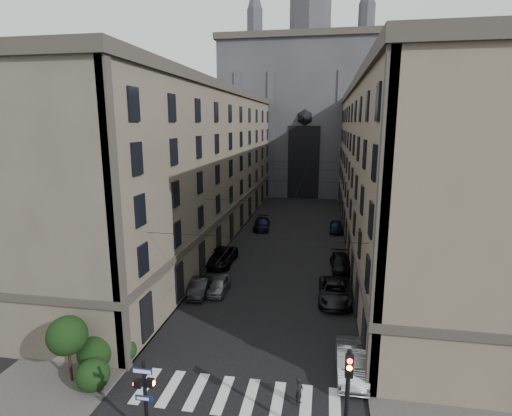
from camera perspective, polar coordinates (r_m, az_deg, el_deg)
The scene contains 19 objects.
sidewalk_left at distance 53.71m, azimuth -6.44°, elevation -3.61°, with size 7.00×80.00×0.15m, color #383533.
sidewalk_right at distance 51.98m, azimuth 16.44°, elevation -4.58°, with size 7.00×80.00×0.15m, color #383533.
zebra_crossing at distance 23.95m, azimuth -2.81°, elevation -25.25°, with size 11.00×3.20×0.01m, color beige.
building_left at distance 52.90m, azimuth -9.76°, elevation 6.28°, with size 13.60×60.60×18.85m.
building_right at distance 50.64m, azimuth 20.39°, elevation 5.45°, with size 13.60×60.60×18.85m.
gothic_tower at distance 88.67m, azimuth 7.41°, elevation 14.09°, with size 35.00×23.00×58.00m.
pedestrian_signal_left at distance 20.91m, azimuth -15.60°, elevation -24.12°, with size 1.02×0.38×4.00m.
traffic_light_right at distance 19.16m, azimuth 12.95°, elevation -24.17°, with size 0.34×0.50×5.20m.
shrub_cluster at distance 26.02m, azimuth -22.98°, elevation -18.24°, with size 3.90×4.40×3.90m.
tram_wires at distance 49.91m, azimuth 4.91°, elevation 3.65°, with size 14.00×60.00×0.43m.
car_left_near at distance 35.57m, azimuth -5.33°, elevation -10.93°, with size 1.54×3.84×1.31m, color slate.
car_left_midnear at distance 35.35m, azimuth -8.03°, elevation -11.12°, with size 1.42×4.06×1.34m, color black.
car_left_midfar at distance 42.21m, azimuth -5.07°, elevation -6.94°, with size 2.67×5.78×1.61m, color black.
car_left_far at distance 55.57m, azimuth 0.84°, elevation -2.28°, with size 2.11×5.19×1.51m, color black.
car_right_near at distance 25.67m, azimuth 13.42°, elevation -20.61°, with size 1.69×4.84×1.59m, color gray.
car_right_midnear at distance 34.45m, azimuth 11.19°, elevation -11.64°, with size 2.66×5.78×1.61m, color black.
car_right_midfar at distance 41.35m, azimuth 12.08°, elevation -7.69°, with size 2.05×5.05×1.46m, color black.
car_right_far at distance 55.21m, azimuth 11.39°, elevation -2.62°, with size 1.77×4.40×1.50m, color black.
pedestrian at distance 23.07m, azimuth 6.22°, elevation -24.54°, with size 0.58×0.38×1.58m, color black.
Camera 1 is at (4.35, -13.55, 14.52)m, focal length 28.00 mm.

